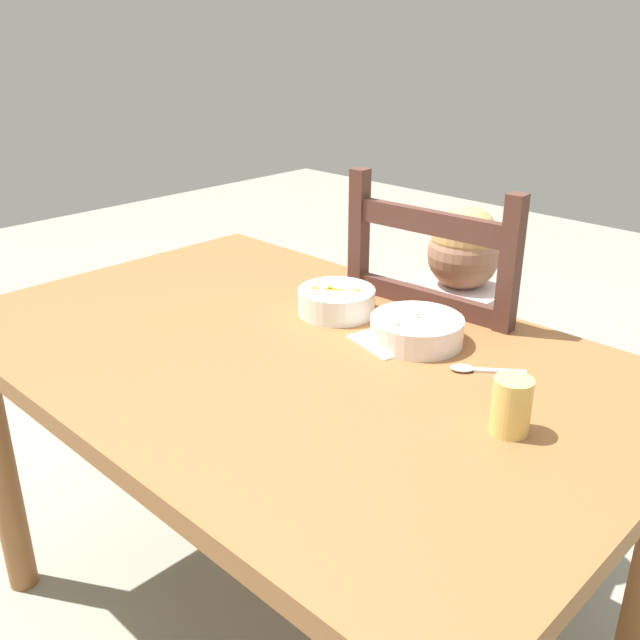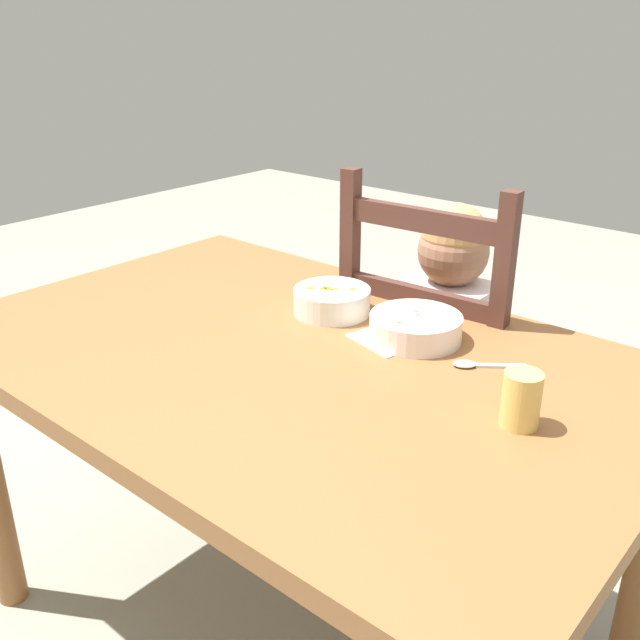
# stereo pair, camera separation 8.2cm
# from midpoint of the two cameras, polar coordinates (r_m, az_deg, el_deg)

# --- Properties ---
(ground_plane) EXTENTS (8.00, 8.00, 0.00)m
(ground_plane) POSITION_cam_midpoint_polar(r_m,az_deg,el_deg) (1.84, -0.62, -23.86)
(ground_plane) COLOR gray
(dining_table) EXTENTS (1.40, 0.89, 0.75)m
(dining_table) POSITION_cam_midpoint_polar(r_m,az_deg,el_deg) (1.44, -0.73, -5.97)
(dining_table) COLOR #915B32
(dining_table) RESTS_ON ground
(dining_chair) EXTENTS (0.45, 0.45, 1.04)m
(dining_chair) POSITION_cam_midpoint_polar(r_m,az_deg,el_deg) (1.84, 11.46, -5.83)
(dining_chair) COLOR #4E2E26
(dining_chair) RESTS_ON ground
(child_figure) EXTENTS (0.32, 0.31, 0.95)m
(child_figure) POSITION_cam_midpoint_polar(r_m,az_deg,el_deg) (1.77, 11.72, -1.45)
(child_figure) COLOR white
(child_figure) RESTS_ON ground
(bowl_of_peas) EXTENTS (0.19, 0.19, 0.05)m
(bowl_of_peas) POSITION_cam_midpoint_polar(r_m,az_deg,el_deg) (1.43, 9.39, -0.75)
(bowl_of_peas) COLOR white
(bowl_of_peas) RESTS_ON dining_table
(bowl_of_carrots) EXTENTS (0.17, 0.17, 0.06)m
(bowl_of_carrots) POSITION_cam_midpoint_polar(r_m,az_deg,el_deg) (1.55, 2.86, 1.57)
(bowl_of_carrots) COLOR white
(bowl_of_carrots) RESTS_ON dining_table
(spoon) EXTENTS (0.12, 0.10, 0.01)m
(spoon) POSITION_cam_midpoint_polar(r_m,az_deg,el_deg) (1.34, 13.92, -3.85)
(spoon) COLOR silver
(spoon) RESTS_ON dining_table
(drinking_cup) EXTENTS (0.06, 0.06, 0.09)m
(drinking_cup) POSITION_cam_midpoint_polar(r_m,az_deg,el_deg) (1.15, 17.07, -6.61)
(drinking_cup) COLOR #DFC263
(drinking_cup) RESTS_ON dining_table
(paper_napkin) EXTENTS (0.16, 0.15, 0.00)m
(paper_napkin) POSITION_cam_midpoint_polar(r_m,az_deg,el_deg) (1.43, 7.19, -1.71)
(paper_napkin) COLOR white
(paper_napkin) RESTS_ON dining_table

